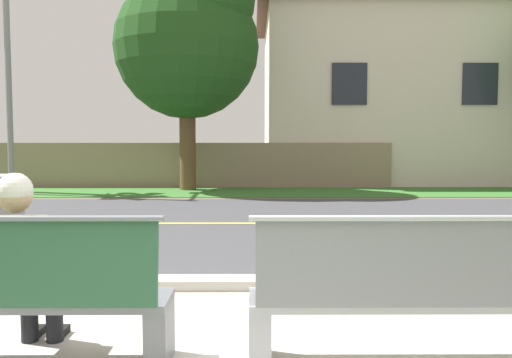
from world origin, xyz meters
TOP-DOWN VIEW (x-y plane):
  - ground_plane at (0.00, 8.00)m, footprint 140.00×140.00m
  - curb_edge at (0.00, 2.35)m, footprint 44.00×0.30m
  - street_asphalt at (0.00, 6.50)m, footprint 52.00×8.00m
  - road_centre_line at (0.00, 6.50)m, footprint 48.00×0.14m
  - far_verge_grass at (0.00, 12.23)m, footprint 48.00×2.80m
  - bench_left at (-1.29, 0.49)m, footprint 2.06×0.48m
  - bench_right at (1.29, 0.49)m, footprint 2.06×0.48m
  - seated_person_olive at (-1.24, 0.66)m, footprint 0.52×0.68m
  - streetlamp at (-6.33, 12.02)m, footprint 0.24×2.10m
  - shade_tree_far_left at (-1.52, 12.94)m, footprint 4.21×4.21m
  - garden_wall at (-1.89, 14.03)m, footprint 13.00×0.36m
  - house_across_street at (5.33, 17.23)m, footprint 9.81×6.91m

SIDE VIEW (x-z plane):
  - ground_plane at x=0.00m, z-range 0.00..0.00m
  - street_asphalt at x=0.00m, z-range 0.00..0.01m
  - far_verge_grass at x=0.00m, z-range 0.00..0.02m
  - road_centre_line at x=0.00m, z-range 0.01..0.01m
  - curb_edge at x=0.00m, z-range 0.00..0.11m
  - bench_left at x=-1.29m, z-range -0.04..0.97m
  - bench_right at x=1.29m, z-range -0.04..0.97m
  - seated_person_olive at x=-1.24m, z-range 0.05..1.30m
  - garden_wall at x=-1.89m, z-range 0.00..1.40m
  - house_across_street at x=5.33m, z-range 0.04..6.52m
  - streetlamp at x=-6.33m, z-range 0.51..7.79m
  - shade_tree_far_left at x=-1.52m, z-range 1.04..7.98m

